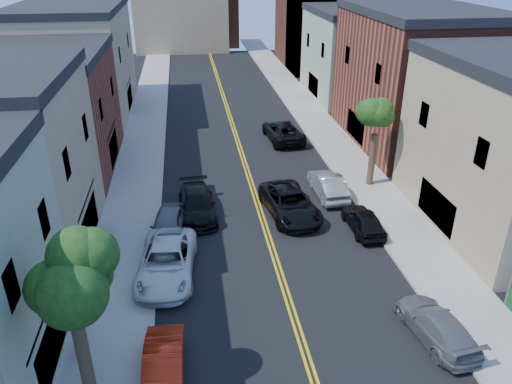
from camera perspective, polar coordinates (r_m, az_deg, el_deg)
name	(u,v)px	position (r m, az deg, el deg)	size (l,w,h in m)	color
sidewalk_left	(142,144)	(41.39, -13.16, 5.42)	(3.20, 100.00, 0.15)	gray
sidewalk_right	(329,135)	(42.91, 8.43, 6.59)	(3.20, 100.00, 0.15)	gray
curb_left	(163,143)	(41.26, -10.74, 5.59)	(0.30, 100.00, 0.15)	gray
curb_right	(309,136)	(42.45, 6.15, 6.51)	(0.30, 100.00, 0.15)	gray
bldg_left_brick	(43,116)	(37.51, -23.56, 8.07)	(9.00, 12.00, 8.00)	brown
bldg_left_tan_far	(77,63)	(50.57, -20.09, 13.85)	(9.00, 16.00, 9.50)	#998466
bldg_right_brick	(414,81)	(41.91, 17.88, 12.18)	(9.00, 14.00, 10.00)	brown
bldg_right_palegrn	(356,56)	(54.71, 11.53, 15.20)	(9.00, 12.00, 8.50)	gray
church	(338,10)	(69.16, 9.47, 20.14)	(16.20, 14.20, 22.60)	#4C2319
backdrop_left	(181,10)	(81.07, -8.76, 20.18)	(14.00, 8.00, 12.00)	#998466
backdrop_center	(206,13)	(85.25, -5.88, 19.95)	(10.00, 8.00, 10.00)	brown
tree_left_mid	(63,251)	(15.36, -21.55, -6.41)	(5.20, 5.20, 9.29)	#392B1C
tree_right_far	(379,103)	(32.23, 14.07, 10.02)	(4.40, 4.40, 8.03)	#392B1C
red_sedan	(164,368)	(19.34, -10.69, -19.51)	(1.44, 4.12, 1.36)	#B5230C
white_pickup	(167,262)	(24.45, -10.36, -7.99)	(2.64, 5.72, 1.59)	silver
grey_car_left	(168,225)	(27.58, -10.22, -3.82)	(1.74, 4.33, 1.47)	#54575C
black_car_left	(197,204)	(29.51, -6.86, -1.42)	(2.09, 5.14, 1.49)	black
grey_car_right	(437,325)	(22.04, 20.26, -14.34)	(1.78, 4.37, 1.27)	slate
black_car_right	(363,220)	(28.43, 12.39, -3.22)	(1.58, 3.93, 1.34)	black
silver_car_right	(328,185)	(32.03, 8.37, 0.83)	(1.59, 4.55, 1.50)	#929499
dark_car_right_far	(283,131)	(41.29, 3.16, 7.09)	(2.61, 5.67, 1.58)	black
black_suv_lane	(290,203)	(29.40, 3.96, -1.31)	(2.60, 5.65, 1.57)	black
pedestrian_left	(79,337)	(21.01, -19.89, -15.57)	(0.56, 0.37, 1.53)	#26262D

